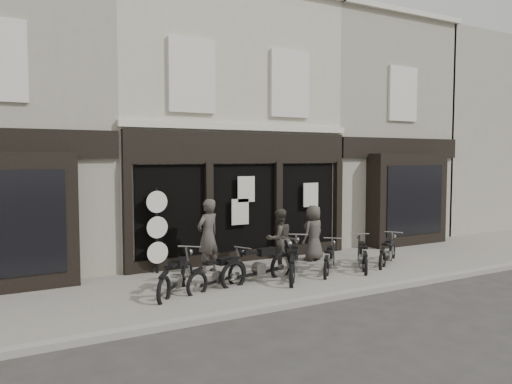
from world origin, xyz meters
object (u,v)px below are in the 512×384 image
motorcycle_0 (176,280)px  man_right (313,233)px  motorcycle_4 (329,263)px  man_left (208,236)px  motorcycle_1 (219,276)px  motorcycle_5 (362,258)px  man_centre (279,239)px  motorcycle_6 (388,255)px  advert_sign_post (157,234)px  motorcycle_2 (259,268)px  motorcycle_3 (294,265)px

motorcycle_0 → man_right: (4.78, 1.34, 0.53)m
motorcycle_4 → man_left: 3.32m
motorcycle_1 → motorcycle_4: size_ratio=1.25×
motorcycle_4 → motorcycle_5: motorcycle_5 is taller
motorcycle_4 → man_centre: man_centre is taller
man_centre → motorcycle_6: bearing=160.8°
motorcycle_5 → man_left: size_ratio=0.89×
advert_sign_post → motorcycle_5: bearing=-25.9°
motorcycle_1 → advert_sign_post: size_ratio=0.80×
man_centre → man_right: size_ratio=1.01×
man_left → man_centre: size_ratio=1.19×
motorcycle_0 → man_right: man_right is taller
motorcycle_2 → motorcycle_3: (0.97, -0.11, -0.01)m
motorcycle_3 → motorcycle_5: size_ratio=1.12×
motorcycle_0 → motorcycle_4: (4.28, -0.09, -0.04)m
motorcycle_1 → motorcycle_4: bearing=-21.7°
motorcycle_1 → motorcycle_2: 1.13m
man_centre → advert_sign_post: 3.29m
motorcycle_5 → motorcycle_1: bearing=125.1°
motorcycle_2 → advert_sign_post: advert_sign_post is taller
motorcycle_1 → motorcycle_0: bearing=152.6°
man_centre → man_right: 1.56m
motorcycle_4 → motorcycle_5: size_ratio=0.87×
motorcycle_1 → man_right: size_ratio=1.16×
motorcycle_0 → motorcycle_2: 2.15m
man_left → motorcycle_4: bearing=129.8°
motorcycle_2 → man_left: man_left is taller
motorcycle_3 → man_centre: (0.18, 1.01, 0.51)m
motorcycle_5 → motorcycle_6: (1.00, 0.06, -0.01)m
motorcycle_2 → advert_sign_post: 2.90m
motorcycle_2 → man_centre: (1.15, 0.91, 0.50)m
motorcycle_0 → man_right: size_ratio=1.08×
motorcycle_4 → man_centre: 1.49m
motorcycle_0 → motorcycle_1: (1.01, -0.10, -0.02)m
motorcycle_4 → man_right: bearing=24.9°
motorcycle_4 → man_right: man_right is taller
motorcycle_2 → man_right: 3.02m
man_centre → motorcycle_2: bearing=36.7°
motorcycle_3 → motorcycle_6: bearing=-52.0°
man_left → motorcycle_5: bearing=136.0°
motorcycle_4 → motorcycle_6: 2.09m
motorcycle_1 → man_left: 1.73m
motorcycle_0 → motorcycle_3: (3.11, -0.14, 0.03)m
motorcycle_3 → motorcycle_4: 1.17m
motorcycle_1 → man_left: man_left is taller
motorcycle_2 → motorcycle_3: motorcycle_2 is taller
motorcycle_0 → motorcycle_5: 5.37m
motorcycle_3 → motorcycle_4: size_ratio=1.29×
motorcycle_1 → advert_sign_post: 2.38m
motorcycle_3 → man_right: size_ratio=1.19×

